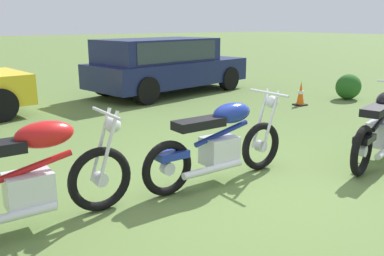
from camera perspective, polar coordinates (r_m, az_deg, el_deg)
ground_plane at (r=4.78m, az=6.02°, el=-8.15°), size 120.00×120.00×0.00m
motorcycle_red at (r=3.94m, az=-21.71°, el=-6.47°), size 2.04×0.64×1.02m
motorcycle_blue at (r=4.80m, az=3.92°, el=-2.00°), size 2.02×0.64×1.02m
motorcycle_black at (r=6.06m, az=24.74°, el=0.19°), size 2.00×0.90×1.02m
car_navy at (r=10.83m, az=-3.96°, el=9.12°), size 4.60×2.59×1.43m
traffic_cone at (r=9.65m, az=14.82°, el=4.52°), size 0.25×0.25×0.54m
shrub_low at (r=10.79m, az=20.85°, el=5.37°), size 0.68×0.56×0.61m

